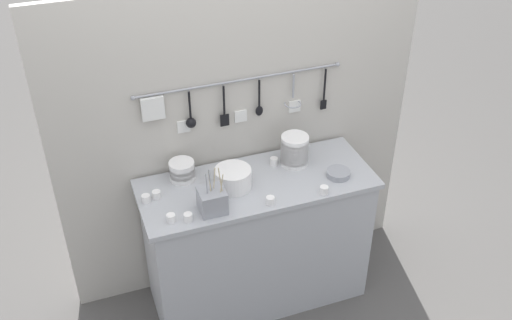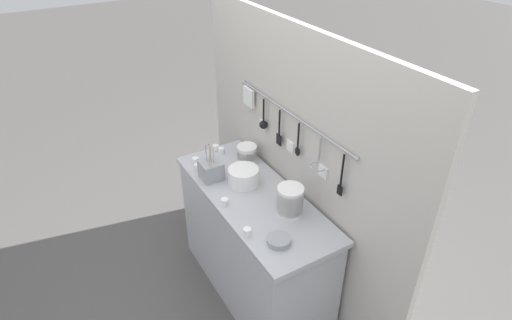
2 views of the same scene
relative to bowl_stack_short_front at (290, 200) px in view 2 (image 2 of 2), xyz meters
The scene contains 15 objects.
ground_plane 0.99m from the bowl_stack_short_front, 159.55° to the right, with size 20.00×20.00×0.00m, color #514F4C.
counter 0.59m from the bowl_stack_short_front, 159.55° to the right, with size 1.29×0.51×0.86m.
back_wall 0.32m from the bowl_stack_short_front, 143.25° to the left, with size 2.09×0.11×1.88m.
bowl_stack_short_front is the anchor object (origin of this frame).
bowl_stack_back_corner 0.64m from the bowl_stack_short_front, behind, with size 0.14×0.14×0.11m.
plate_stack 0.41m from the bowl_stack_short_front, 166.98° to the right, with size 0.20×0.20×0.11m.
steel_mixing_bowl 0.28m from the bowl_stack_short_front, 47.07° to the right, with size 0.13×0.13×0.03m.
cutlery_caddy 0.60m from the bowl_stack_short_front, 156.33° to the right, with size 0.13×0.13×0.27m.
cup_by_caddy 0.13m from the bowl_stack_short_front, 165.72° to the left, with size 0.04×0.04×0.04m.
cup_edge_far 0.82m from the bowl_stack_short_front, 161.48° to the right, with size 0.04×0.04×0.04m.
cup_beside_plates 0.86m from the bowl_stack_short_front, behind, with size 0.04×0.04×0.04m.
cup_back_left 0.75m from the bowl_stack_short_front, 157.78° to the right, with size 0.04×0.04×0.04m.
cup_front_left 0.81m from the bowl_stack_short_front, behind, with size 0.04×0.04×0.04m.
cup_back_right 0.32m from the bowl_stack_short_front, 82.63° to the right, with size 0.04×0.04×0.04m.
cup_mid_row 0.40m from the bowl_stack_short_front, 130.74° to the right, with size 0.04×0.04×0.04m.
Camera 2 is at (1.85, -1.07, 2.47)m, focal length 30.00 mm.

